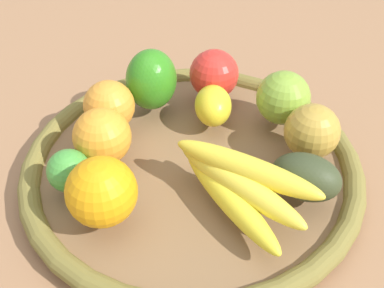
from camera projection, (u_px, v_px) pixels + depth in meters
ground_plane at (192, 174)px, 0.63m from camera, size 2.40×2.40×0.00m
basket at (192, 165)px, 0.62m from camera, size 0.44×0.44×0.03m
apple_1 at (283, 98)px, 0.64m from camera, size 0.09×0.09×0.07m
bell_pepper at (151, 80)px, 0.66m from camera, size 0.10×0.10×0.09m
banana_bunch at (239, 184)px, 0.53m from camera, size 0.17×0.17×0.06m
apple_2 at (214, 74)px, 0.69m from camera, size 0.09×0.09×0.07m
orange_1 at (102, 138)px, 0.58m from camera, size 0.10×0.10×0.07m
orange_0 at (102, 192)px, 0.51m from camera, size 0.11×0.11×0.08m
avocado at (306, 177)px, 0.54m from camera, size 0.10×0.09×0.06m
apple_0 at (313, 133)px, 0.59m from camera, size 0.08×0.08×0.07m
orange_2 at (109, 106)px, 0.63m from camera, size 0.10×0.10×0.07m
lime_0 at (69, 171)px, 0.55m from camera, size 0.07×0.07×0.05m
lemon_0 at (213, 106)px, 0.65m from camera, size 0.05×0.07×0.05m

